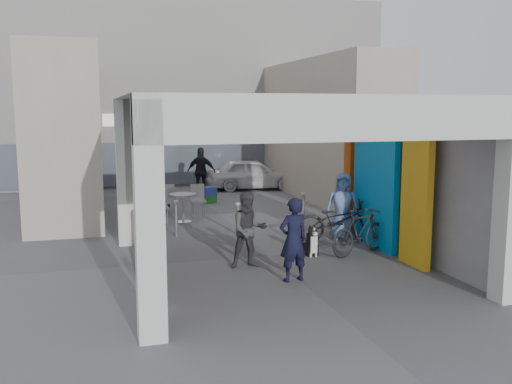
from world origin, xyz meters
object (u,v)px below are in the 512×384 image
object	(u,v)px
man_back_turned	(249,230)
bicycle_rear	(360,232)
produce_stand	(148,203)
bicycle_front	(338,221)
man_with_dog	(293,240)
man_crates	(201,172)
white_van	(253,174)
cafe_set	(177,209)
man_elderly	(342,206)
border_collie	(311,243)

from	to	relation	value
man_back_turned	bicycle_rear	size ratio (longest dim) A/B	0.91
produce_stand	man_back_turned	size ratio (longest dim) A/B	0.82
man_back_turned	bicycle_front	distance (m)	3.17
produce_stand	man_with_dog	distance (m)	8.20
man_crates	white_van	world-z (taller)	man_crates
produce_stand	bicycle_rear	bearing A→B (deg)	-71.73
cafe_set	man_crates	bearing A→B (deg)	70.73
man_elderly	bicycle_rear	distance (m)	1.53
white_van	border_collie	bearing A→B (deg)	179.19
man_with_dog	white_van	size ratio (longest dim) A/B	0.44
white_van	cafe_set	bearing A→B (deg)	152.93
white_van	produce_stand	bearing A→B (deg)	140.21
produce_stand	man_back_turned	xyz separation A→B (m)	(1.44, -6.78, 0.45)
man_with_dog	bicycle_rear	bearing A→B (deg)	-155.18
man_with_dog	man_elderly	world-z (taller)	man_elderly
man_with_dog	white_van	xyz separation A→B (m)	(2.62, 12.17, -0.18)
bicycle_front	bicycle_rear	size ratio (longest dim) A/B	1.16
man_elderly	white_van	size ratio (longest dim) A/B	0.46
cafe_set	bicycle_front	xyz separation A→B (m)	(3.45, -3.80, 0.18)
man_back_turned	white_van	distance (m)	11.46
bicycle_rear	man_with_dog	bearing A→B (deg)	102.79
bicycle_front	white_van	bearing A→B (deg)	12.90
border_collie	man_back_turned	bearing A→B (deg)	-170.67
bicycle_rear	border_collie	bearing A→B (deg)	58.33
white_van	man_back_turned	bearing A→B (deg)	171.66
bicycle_rear	cafe_set	bearing A→B (deg)	12.03
border_collie	bicycle_front	world-z (taller)	bicycle_front
man_back_turned	man_crates	size ratio (longest dim) A/B	0.87
man_crates	cafe_set	bearing A→B (deg)	91.00
cafe_set	white_van	world-z (taller)	white_van
man_crates	border_collie	bearing A→B (deg)	114.74
bicycle_front	white_van	world-z (taller)	white_van
produce_stand	bicycle_rear	world-z (taller)	bicycle_rear
border_collie	bicycle_rear	size ratio (longest dim) A/B	0.41
cafe_set	man_back_turned	bearing A→B (deg)	-82.37
produce_stand	man_crates	size ratio (longest dim) A/B	0.72
cafe_set	bicycle_rear	size ratio (longest dim) A/B	0.95
man_crates	man_back_turned	bearing A→B (deg)	105.33
man_elderly	white_van	distance (m)	9.22
cafe_set	man_crates	distance (m)	4.83
cafe_set	man_crates	world-z (taller)	man_crates
produce_stand	border_collie	xyz separation A→B (m)	(3.04, -6.27, -0.06)
man_elderly	man_crates	size ratio (longest dim) A/B	0.93
bicycle_front	man_back_turned	bearing A→B (deg)	136.12
cafe_set	white_van	xyz separation A→B (m)	(3.90, 5.61, 0.28)
bicycle_rear	bicycle_front	bearing A→B (deg)	-23.09
bicycle_rear	white_van	distance (m)	10.70
man_with_dog	man_crates	world-z (taller)	man_crates
cafe_set	produce_stand	world-z (taller)	cafe_set
border_collie	cafe_set	bearing A→B (deg)	106.91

